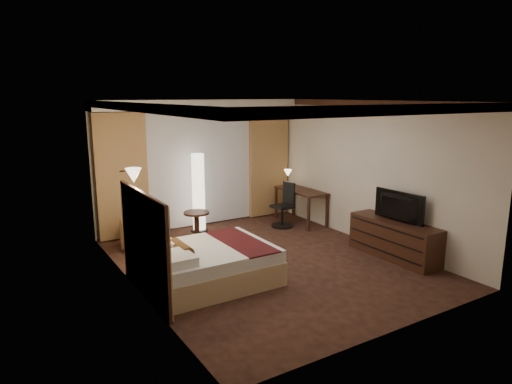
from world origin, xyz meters
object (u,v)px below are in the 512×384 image
armchair (142,229)px  desk (301,206)px  office_chair (282,205)px  television (395,205)px  floor_lamp (198,193)px  side_table (197,225)px  bed (208,265)px  dresser (394,239)px

armchair → desk: size_ratio=0.54×
office_chair → television: size_ratio=0.97×
floor_lamp → television: floor_lamp is taller
office_chair → side_table: bearing=170.4°
armchair → office_chair: office_chair is taller
floor_lamp → television: size_ratio=1.65×
bed → office_chair: office_chair is taller
armchair → television: (3.55, -2.82, 0.59)m
floor_lamp → side_table: bearing=-119.7°
bed → armchair: bearing=99.1°
floor_lamp → bed: bearing=-111.8°
desk → bed: bearing=-149.1°
dresser → armchair: bearing=141.8°
office_chair → desk: bearing=1.1°
side_table → office_chair: office_chair is taller
dresser → television: bearing=-180.0°
floor_lamp → armchair: bearing=-162.8°
armchair → office_chair: 3.01m
bed → television: size_ratio=1.90×
side_table → office_chair: (1.93, -0.18, 0.21)m
bed → desk: (3.19, 1.91, 0.10)m
floor_lamp → office_chair: (1.65, -0.66, -0.34)m
office_chair → floor_lamp: bearing=154.0°
side_table → dresser: bearing=-47.7°
dresser → television: 0.62m
desk → dresser: bearing=-88.9°
side_table → bed: bearing=-109.8°
armchair → floor_lamp: 1.49m
bed → desk: desk is taller
bed → dresser: (3.24, -0.72, 0.05)m
bed → side_table: bearing=70.2°
armchair → bed: bearing=-56.2°
television → side_table: bearing=38.9°
armchair → television: size_ratio=0.71×
armchair → side_table: bearing=21.4°
side_table → desk: desk is taller
bed → armchair: (-0.34, 2.10, 0.08)m
bed → television: television is taller
side_table → floor_lamp: 0.78m
side_table → office_chair: size_ratio=0.57×
side_table → television: bearing=-48.1°
bed → floor_lamp: floor_lamp is taller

